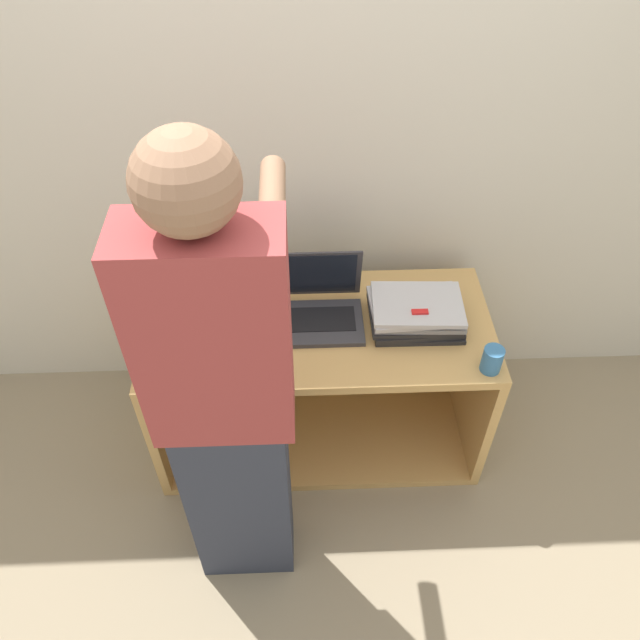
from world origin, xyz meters
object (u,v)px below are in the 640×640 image
laptop_open (319,307)px  mug (492,360)px  laptop_stack_right (416,312)px  laptop_stack_left (222,320)px  person (226,407)px

laptop_open → mug: laptop_open is taller
laptop_open → mug: (0.60, -0.29, -0.00)m
laptop_open → laptop_stack_right: (0.36, -0.05, 0.00)m
mug → laptop_stack_left: bearing=166.1°
laptop_open → laptop_stack_left: 0.37m
person → laptop_open: bearing=63.8°
laptop_open → mug: bearing=-25.9°
laptop_stack_left → mug: size_ratio=3.48×
laptop_open → person: bearing=-116.2°
laptop_open → person: (-0.29, -0.59, 0.18)m
laptop_stack_left → laptop_stack_right: 0.73m
laptop_stack_right → person: person is taller
laptop_stack_left → mug: (0.96, -0.24, 0.00)m
mug → person: bearing=-161.2°
mug → laptop_stack_right: bearing=134.1°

